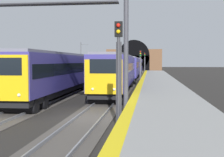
% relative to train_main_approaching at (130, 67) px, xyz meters
% --- Properties ---
extents(ground_plane, '(320.00, 320.00, 0.00)m').
position_rel_train_main_approaching_xyz_m(ground_plane, '(-34.21, 0.00, -2.26)').
color(ground_plane, '#282623').
extents(platform_right, '(112.00, 4.32, 1.09)m').
position_rel_train_main_approaching_xyz_m(platform_right, '(-34.21, -4.35, -1.72)').
color(platform_right, gray).
rests_on(platform_right, ground_plane).
extents(platform_right_edge_strip, '(112.00, 0.50, 0.01)m').
position_rel_train_main_approaching_xyz_m(platform_right_edge_strip, '(-34.21, -2.45, -1.17)').
color(platform_right_edge_strip, yellow).
rests_on(platform_right_edge_strip, platform_right).
extents(track_main_line, '(160.00, 2.66, 0.21)m').
position_rel_train_main_approaching_xyz_m(track_main_line, '(-34.21, 0.00, -2.22)').
color(track_main_line, '#4C4742').
rests_on(track_main_line, ground_plane).
extents(track_adjacent_line, '(160.00, 2.85, 0.21)m').
position_rel_train_main_approaching_xyz_m(track_adjacent_line, '(-34.21, 4.89, -2.22)').
color(track_adjacent_line, '#4C4742').
rests_on(track_adjacent_line, ground_plane).
extents(train_main_approaching, '(59.95, 3.06, 3.98)m').
position_rel_train_main_approaching_xyz_m(train_main_approaching, '(0.00, 0.00, 0.00)').
color(train_main_approaching, navy).
rests_on(train_main_approaching, ground_plane).
extents(train_adjacent_platform, '(40.28, 2.96, 4.04)m').
position_rel_train_main_approaching_xyz_m(train_adjacent_platform, '(-14.66, 4.89, 0.06)').
color(train_adjacent_platform, navy).
rests_on(train_adjacent_platform, ground_plane).
extents(railway_signal_near, '(0.39, 0.38, 5.23)m').
position_rel_train_main_approaching_xyz_m(railway_signal_near, '(-36.45, -1.85, 0.80)').
color(railway_signal_near, '#38383D').
rests_on(railway_signal_near, ground_plane).
extents(railway_signal_mid, '(0.39, 0.38, 5.01)m').
position_rel_train_main_approaching_xyz_m(railway_signal_mid, '(-3.14, -1.85, 0.78)').
color(railway_signal_mid, '#4C4C54').
rests_on(railway_signal_mid, ground_plane).
extents(railway_signal_far, '(0.39, 0.38, 5.69)m').
position_rel_train_main_approaching_xyz_m(railway_signal_far, '(34.16, -1.85, 1.16)').
color(railway_signal_far, '#4C4C54').
rests_on(railway_signal_far, ground_plane).
extents(overhead_signal_gantry, '(0.70, 9.16, 7.49)m').
position_rel_train_main_approaching_xyz_m(overhead_signal_gantry, '(-33.63, 2.45, 3.41)').
color(overhead_signal_gantry, '#3F3F47').
rests_on(overhead_signal_gantry, ground_plane).
extents(tunnel_portal, '(2.65, 19.91, 11.15)m').
position_rel_train_main_approaching_xyz_m(tunnel_portal, '(58.74, 2.45, 1.56)').
color(tunnel_portal, brown).
rests_on(tunnel_portal, ground_plane).
extents(catenary_mast_near, '(0.22, 1.88, 7.54)m').
position_rel_train_main_approaching_xyz_m(catenary_mast_near, '(14.62, 11.78, 1.60)').
color(catenary_mast_near, '#595B60').
rests_on(catenary_mast_near, ground_plane).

